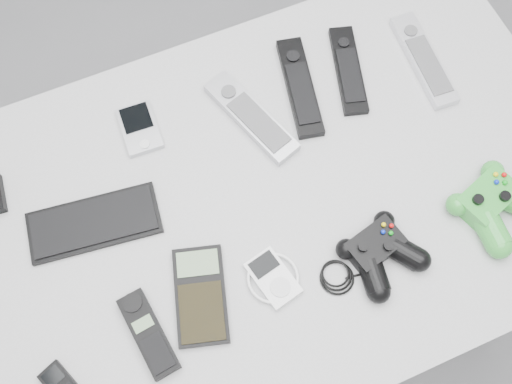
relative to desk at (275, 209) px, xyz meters
name	(u,v)px	position (x,y,z in m)	size (l,w,h in m)	color
floor	(280,318)	(0.00, -0.09, -0.74)	(3.50, 3.50, 0.00)	slate
desk	(275,209)	(0.00, 0.00, 0.00)	(1.21, 0.78, 0.81)	#969698
pda_keyboard	(94,223)	(-0.33, 0.08, 0.08)	(0.24, 0.10, 0.01)	black
pda	(140,128)	(-0.19, 0.23, 0.08)	(0.07, 0.11, 0.02)	#A5A6AC
remote_silver_a	(251,117)	(0.02, 0.17, 0.08)	(0.06, 0.22, 0.02)	#A5A6AC
remote_black_a	(300,87)	(0.14, 0.19, 0.08)	(0.05, 0.22, 0.02)	black
remote_black_b	(348,70)	(0.25, 0.19, 0.08)	(0.05, 0.20, 0.02)	black
remote_silver_b	(424,59)	(0.40, 0.15, 0.08)	(0.05, 0.23, 0.02)	silver
cordless_handset	(148,334)	(-0.30, -0.15, 0.08)	(0.05, 0.15, 0.02)	black
calculator	(200,295)	(-0.20, -0.12, 0.08)	(0.09, 0.17, 0.02)	black
mp3_player	(273,278)	(-0.07, -0.14, 0.08)	(0.09, 0.10, 0.02)	white
controller_black	(380,251)	(0.12, -0.18, 0.09)	(0.23, 0.15, 0.05)	black
controller_green	(494,203)	(0.35, -0.18, 0.10)	(0.15, 0.16, 0.05)	#278524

